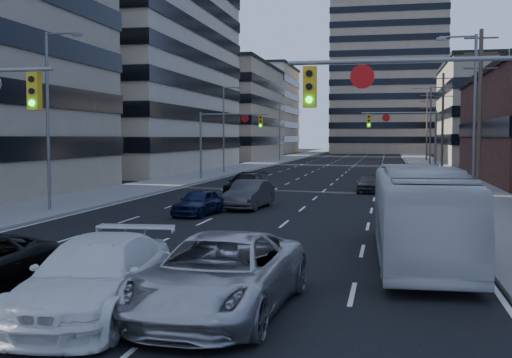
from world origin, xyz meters
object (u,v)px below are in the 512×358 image
object	(u,v)px
silver_suv	(220,275)
sedan_blue	(199,202)
white_van	(96,278)
transit_bus	(419,214)

from	to	relation	value
silver_suv	sedan_blue	distance (m)	17.44
white_van	silver_suv	world-z (taller)	silver_suv
white_van	transit_bus	size ratio (longest dim) A/B	0.55
white_van	silver_suv	size ratio (longest dim) A/B	0.94
transit_bus	sedan_blue	bearing A→B (deg)	133.68
silver_suv	sedan_blue	xyz separation A→B (m)	(-5.46, 16.56, -0.21)
silver_suv	transit_bus	xyz separation A→B (m)	(4.45, 6.95, 0.60)
silver_suv	sedan_blue	bearing A→B (deg)	111.55
transit_bus	sedan_blue	distance (m)	13.83
transit_bus	silver_suv	bearing A→B (deg)	-124.81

